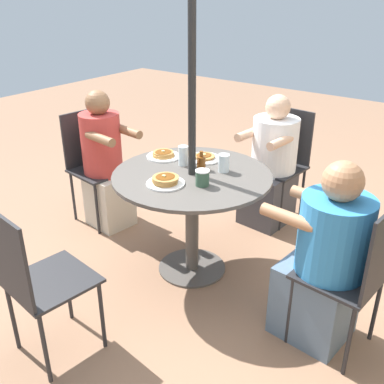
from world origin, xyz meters
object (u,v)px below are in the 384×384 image
pancake_plate_a (204,158)px  pancake_plate_b (163,155)px  diner_west (271,168)px  drinking_glass_a (224,163)px  patio_chair_north (93,160)px  coffee_cup (202,178)px  patio_chair_south (357,270)px  pancake_plate_c (165,181)px  diner_north (105,166)px  drinking_glass_b (183,156)px  patio_chair_east (34,276)px  syrup_bottle (202,162)px  patio_table (192,194)px  diner_south (325,263)px  patio_chair_west (283,157)px

pancake_plate_a → pancake_plate_b: size_ratio=1.00×
diner_west → drinking_glass_a: (0.84, 0.05, 0.32)m
patio_chair_north → coffee_cup: 1.39m
patio_chair_south → pancake_plate_c: (0.13, -1.22, 0.24)m
diner_north → drinking_glass_b: 0.91m
patio_chair_east → diner_north: bearing=130.4°
syrup_bottle → coffee_cup: bearing=36.7°
patio_chair_north → coffee_cup: bearing=86.3°
patio_table → drinking_glass_b: drinking_glass_b is taller
patio_table → coffee_cup: (0.11, 0.16, 0.20)m
patio_chair_north → diner_north: (0.02, 0.17, -0.01)m
pancake_plate_b → drinking_glass_a: size_ratio=2.04×
pancake_plate_a → coffee_cup: (0.38, 0.26, 0.04)m
patio_chair_east → pancake_plate_a: size_ratio=3.86×
drinking_glass_b → patio_chair_east: bearing=-0.1°
patio_chair_north → diner_west: (-0.86, 1.27, -0.04)m
diner_north → coffee_cup: (0.24, 1.17, 0.28)m
coffee_cup → drinking_glass_b: size_ratio=0.74×
patio_chair_north → pancake_plate_b: 0.85m
patio_chair_south → diner_west: bearing=49.8°
syrup_bottle → drinking_glass_a: (-0.06, 0.14, 0.01)m
pancake_plate_a → pancake_plate_c: pancake_plate_c is taller
patio_chair_north → patio_chair_south: (0.26, 2.36, 0.00)m
pancake_plate_a → pancake_plate_b: bearing=-61.3°
diner_west → pancake_plate_c: bearing=89.4°
diner_west → drinking_glass_b: 1.00m
patio_chair_east → patio_chair_south: bearing=45.8°
patio_chair_east → diner_west: (-2.18, 0.24, -0.04)m
pancake_plate_b → coffee_cup: 0.57m
diner_south → diner_north: bearing=89.2°
pancake_plate_a → patio_chair_south: bearing=73.2°
pancake_plate_c → drinking_glass_b: drinking_glass_b is taller
patio_chair_south → pancake_plate_a: bearing=78.7°
patio_chair_west → pancake_plate_b: bearing=71.4°
pancake_plate_a → syrup_bottle: 0.20m
syrup_bottle → diner_north: bearing=-91.2°
patio_chair_east → syrup_bottle: bearing=90.4°
patio_chair_east → coffee_cup: (-1.07, 0.31, 0.27)m
patio_table → coffee_cup: coffee_cup is taller
patio_chair_south → syrup_bottle: size_ratio=7.32×
diner_south → pancake_plate_a: (-0.37, -1.10, 0.27)m
patio_chair_west → syrup_bottle: bearing=89.7°
diner_north → patio_table: bearing=90.0°
patio_chair_west → coffee_cup: 1.32m
diner_south → drinking_glass_a: size_ratio=9.32×
patio_chair_north → syrup_bottle: size_ratio=7.32×
patio_chair_east → pancake_plate_b: bearing=106.3°
pancake_plate_b → coffee_cup: size_ratio=2.39×
patio_chair_south → patio_chair_west: (-1.30, -1.08, 0.00)m
diner_north → diner_west: 1.40m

